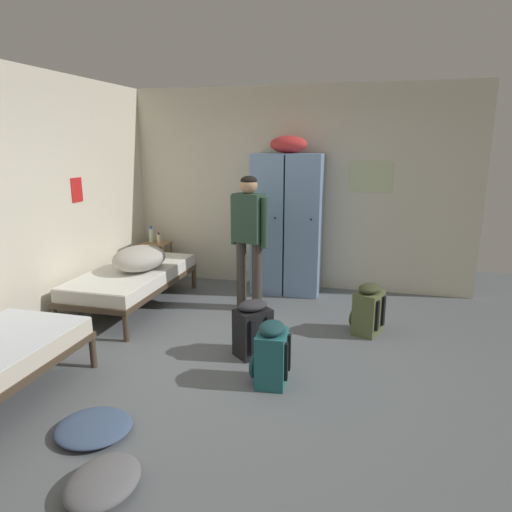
{
  "coord_description": "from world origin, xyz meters",
  "views": [
    {
      "loc": [
        1.05,
        -3.82,
        1.99
      ],
      "look_at": [
        0.0,
        0.24,
        0.95
      ],
      "focal_mm": 32.34,
      "sensor_mm": 36.0,
      "label": 1
    }
  ],
  "objects": [
    {
      "name": "lotion_bottle",
      "position": [
        -1.94,
        2.12,
        0.64
      ],
      "size": [
        0.05,
        0.05,
        0.15
      ],
      "color": "beige",
      "rests_on": "shelf_unit"
    },
    {
      "name": "backpack_black",
      "position": [
        -0.01,
        0.13,
        0.26
      ],
      "size": [
        0.42,
        0.42,
        0.55
      ],
      "color": "black",
      "rests_on": "ground_plane"
    },
    {
      "name": "shelf_unit",
      "position": [
        -2.01,
        2.16,
        0.35
      ],
      "size": [
        0.38,
        0.3,
        0.57
      ],
      "color": "#99704C",
      "rests_on": "ground_plane"
    },
    {
      "name": "bedding_heap",
      "position": [
        -1.65,
        1.02,
        0.63
      ],
      "size": [
        0.59,
        0.75,
        0.29
      ],
      "color": "#B7B2A8",
      "rests_on": "bed_left_rear"
    },
    {
      "name": "person_traveler",
      "position": [
        -0.37,
        1.34,
        0.97
      ],
      "size": [
        0.49,
        0.3,
        1.61
      ],
      "color": "#3D3833",
      "rests_on": "ground_plane"
    },
    {
      "name": "water_bottle",
      "position": [
        -2.09,
        2.18,
        0.67
      ],
      "size": [
        0.07,
        0.07,
        0.23
      ],
      "color": "silver",
      "rests_on": "shelf_unit"
    },
    {
      "name": "ground_plane",
      "position": [
        0.0,
        0.0,
        0.0
      ],
      "size": [
        7.73,
        7.73,
        0.0
      ],
      "primitive_type": "plane",
      "color": "slate"
    },
    {
      "name": "clothes_pile_grey",
      "position": [
        -0.38,
        -1.83,
        0.07
      ],
      "size": [
        0.41,
        0.5,
        0.13
      ],
      "color": "slate",
      "rests_on": "ground_plane"
    },
    {
      "name": "clothes_pile_denim",
      "position": [
        -0.77,
        -1.35,
        0.04
      ],
      "size": [
        0.53,
        0.51,
        0.09
      ],
      "color": "#42567A",
      "rests_on": "ground_plane"
    },
    {
      "name": "locker_bank",
      "position": [
        -0.06,
        2.13,
        0.97
      ],
      "size": [
        0.9,
        0.55,
        2.07
      ],
      "color": "#7A9ECC",
      "rests_on": "ground_plane"
    },
    {
      "name": "room_backdrop",
      "position": [
        -1.18,
        1.21,
        1.36
      ],
      "size": [
        4.73,
        4.89,
        2.72
      ],
      "color": "beige",
      "rests_on": "ground_plane"
    },
    {
      "name": "backpack_teal",
      "position": [
        0.28,
        -0.36,
        0.26
      ],
      "size": [
        0.35,
        0.33,
        0.55
      ],
      "color": "#23666B",
      "rests_on": "ground_plane"
    },
    {
      "name": "bed_left_rear",
      "position": [
        -1.76,
        1.01,
        0.38
      ],
      "size": [
        0.9,
        1.9,
        0.49
      ],
      "color": "#473828",
      "rests_on": "ground_plane"
    },
    {
      "name": "backpack_olive",
      "position": [
        1.04,
        0.93,
        0.26
      ],
      "size": [
        0.4,
        0.38,
        0.55
      ],
      "color": "#566038",
      "rests_on": "ground_plane"
    }
  ]
}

